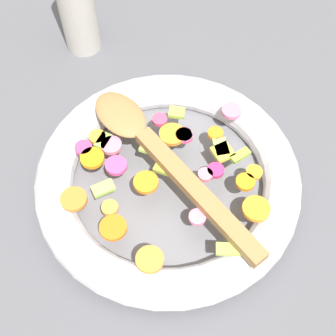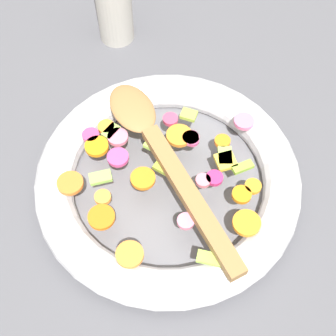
% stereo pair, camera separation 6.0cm
% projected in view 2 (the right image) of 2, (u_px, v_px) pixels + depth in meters
% --- Properties ---
extents(ground_plane, '(4.00, 4.00, 0.00)m').
position_uv_depth(ground_plane, '(168.00, 187.00, 0.65)').
color(ground_plane, '#4C4C51').
extents(skillet, '(0.35, 0.35, 0.05)m').
position_uv_depth(skillet, '(168.00, 179.00, 0.63)').
color(skillet, slate).
rests_on(skillet, ground_plane).
extents(chopped_vegetables, '(0.26, 0.28, 0.01)m').
position_uv_depth(chopped_vegetables, '(163.00, 168.00, 0.60)').
color(chopped_vegetables, orange).
rests_on(chopped_vegetables, skillet).
extents(wooden_spoon, '(0.32, 0.06, 0.01)m').
position_uv_depth(wooden_spoon, '(160.00, 149.00, 0.60)').
color(wooden_spoon, olive).
rests_on(wooden_spoon, chopped_vegetables).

